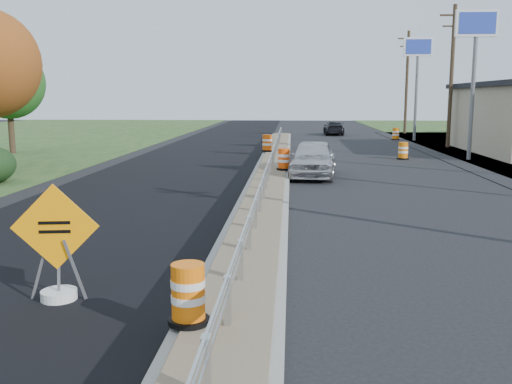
# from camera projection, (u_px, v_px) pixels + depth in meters

# --- Properties ---
(ground) EXTENTS (140.00, 140.00, 0.00)m
(ground) POSITION_uv_depth(u_px,v_px,m) (260.00, 220.00, 15.86)
(ground) COLOR black
(ground) RESTS_ON ground
(milled_overlay) EXTENTS (7.20, 120.00, 0.01)m
(milled_overlay) POSITION_uv_depth(u_px,v_px,m) (176.00, 172.00, 25.97)
(milled_overlay) COLOR black
(milled_overlay) RESTS_ON ground
(median) EXTENTS (1.60, 55.00, 0.23)m
(median) POSITION_uv_depth(u_px,v_px,m) (270.00, 176.00, 23.72)
(median) COLOR gray
(median) RESTS_ON ground
(guardrail) EXTENTS (0.10, 46.15, 0.72)m
(guardrail) POSITION_uv_depth(u_px,v_px,m) (271.00, 159.00, 24.60)
(guardrail) COLOR silver
(guardrail) RESTS_ON median
(pylon_sign_mid) EXTENTS (2.20, 0.30, 7.90)m
(pylon_sign_mid) POSITION_uv_depth(u_px,v_px,m) (476.00, 37.00, 29.92)
(pylon_sign_mid) COLOR slate
(pylon_sign_mid) RESTS_ON ground
(pylon_sign_north) EXTENTS (2.20, 0.30, 7.90)m
(pylon_sign_north) POSITION_uv_depth(u_px,v_px,m) (418.00, 56.00, 43.70)
(pylon_sign_north) COLOR slate
(pylon_sign_north) RESTS_ON ground
(utility_pole_nmid) EXTENTS (1.90, 0.26, 9.40)m
(utility_pole_nmid) POSITION_uv_depth(u_px,v_px,m) (452.00, 74.00, 37.98)
(utility_pole_nmid) COLOR #473523
(utility_pole_nmid) RESTS_ON ground
(utility_pole_north) EXTENTS (1.90, 0.26, 9.40)m
(utility_pole_north) POSITION_uv_depth(u_px,v_px,m) (407.00, 80.00, 52.75)
(utility_pole_north) COLOR #473523
(utility_pole_north) RESTS_ON ground
(tree_near_back) EXTENTS (4.29, 4.29, 6.37)m
(tree_near_back) POSITION_uv_depth(u_px,v_px,m) (8.00, 83.00, 33.87)
(tree_near_back) COLOR #473523
(tree_near_back) RESTS_ON ground
(caution_sign) EXTENTS (1.42, 0.60, 1.97)m
(caution_sign) POSITION_uv_depth(u_px,v_px,m) (58.00, 271.00, 9.47)
(caution_sign) COLOR white
(caution_sign) RESTS_ON ground
(barrel_median_near) EXTENTS (0.59, 0.59, 0.86)m
(barrel_median_near) POSITION_uv_depth(u_px,v_px,m) (188.00, 295.00, 7.92)
(barrel_median_near) COLOR black
(barrel_median_near) RESTS_ON median
(barrel_median_mid) EXTENTS (0.64, 0.64, 0.94)m
(barrel_median_mid) POSITION_uv_depth(u_px,v_px,m) (284.00, 160.00, 24.82)
(barrel_median_mid) COLOR black
(barrel_median_mid) RESTS_ON median
(barrel_median_far) EXTENTS (0.67, 0.67, 0.98)m
(barrel_median_far) POSITION_uv_depth(u_px,v_px,m) (267.00, 143.00, 33.35)
(barrel_median_far) COLOR black
(barrel_median_far) RESTS_ON median
(barrel_shoulder_mid) EXTENTS (0.64, 0.64, 0.94)m
(barrel_shoulder_mid) POSITION_uv_depth(u_px,v_px,m) (403.00, 151.00, 31.25)
(barrel_shoulder_mid) COLOR black
(barrel_shoulder_mid) RESTS_ON ground
(barrel_shoulder_far) EXTENTS (0.66, 0.66, 0.96)m
(barrel_shoulder_far) POSITION_uv_depth(u_px,v_px,m) (396.00, 134.00, 45.56)
(barrel_shoulder_far) COLOR black
(barrel_shoulder_far) RESTS_ON ground
(car_silver) EXTENTS (2.29, 4.79, 1.58)m
(car_silver) POSITION_uv_depth(u_px,v_px,m) (313.00, 158.00, 24.34)
(car_silver) COLOR #BCBBC0
(car_silver) RESTS_ON ground
(car_dark_far) EXTENTS (1.72, 4.21, 1.22)m
(car_dark_far) POSITION_uv_depth(u_px,v_px,m) (334.00, 128.00, 51.97)
(car_dark_far) COLOR black
(car_dark_far) RESTS_ON ground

